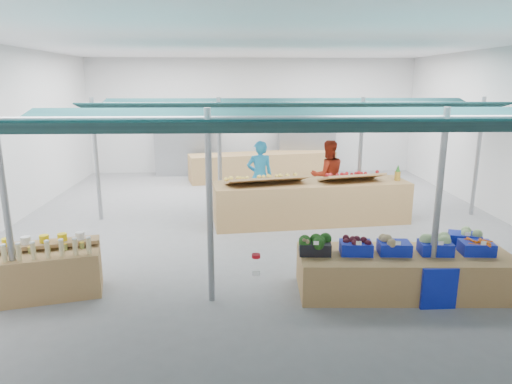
% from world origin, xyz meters
% --- Properties ---
extents(floor, '(13.00, 13.00, 0.00)m').
position_xyz_m(floor, '(0.00, 0.00, 0.00)').
color(floor, slate).
rests_on(floor, ground).
extents(hall, '(13.00, 13.00, 13.00)m').
position_xyz_m(hall, '(0.00, 1.44, 2.65)').
color(hall, silver).
rests_on(hall, ground).
extents(pole_grid, '(10.00, 4.60, 3.00)m').
position_xyz_m(pole_grid, '(0.75, -1.75, 1.81)').
color(pole_grid, gray).
rests_on(pole_grid, floor).
extents(awnings, '(9.50, 7.08, 0.30)m').
position_xyz_m(awnings, '(0.75, -1.75, 2.78)').
color(awnings, black).
rests_on(awnings, pole_grid).
extents(back_shelving_left, '(2.00, 0.50, 2.00)m').
position_xyz_m(back_shelving_left, '(-2.50, 6.00, 1.00)').
color(back_shelving_left, '#B23F33').
rests_on(back_shelving_left, floor).
extents(back_shelving_right, '(2.00, 0.50, 2.00)m').
position_xyz_m(back_shelving_right, '(2.00, 6.00, 1.00)').
color(back_shelving_right, '#B23F33').
rests_on(back_shelving_right, floor).
extents(bottle_shelf, '(1.76, 1.34, 1.01)m').
position_xyz_m(bottle_shelf, '(-3.64, -3.68, 0.40)').
color(bottle_shelf, '#9C7444').
rests_on(bottle_shelf, floor).
extents(veg_counter, '(3.45, 1.29, 0.66)m').
position_xyz_m(veg_counter, '(2.12, -3.84, 0.33)').
color(veg_counter, '#9C7444').
rests_on(veg_counter, floor).
extents(fruit_counter, '(4.79, 1.64, 1.01)m').
position_xyz_m(fruit_counter, '(1.22, -0.02, 0.50)').
color(fruit_counter, '#9C7444').
rests_on(fruit_counter, floor).
extents(far_counter, '(5.25, 2.14, 0.93)m').
position_xyz_m(far_counter, '(0.35, 5.16, 0.46)').
color(far_counter, '#9C7444').
rests_on(far_counter, floor).
extents(crate_stack, '(0.55, 0.39, 0.65)m').
position_xyz_m(crate_stack, '(2.44, -4.27, 0.33)').
color(crate_stack, '#0F1EA3').
rests_on(crate_stack, floor).
extents(vendor_left, '(0.73, 0.52, 1.88)m').
position_xyz_m(vendor_left, '(0.02, 1.08, 0.94)').
color(vendor_left, '#1C83BB').
rests_on(vendor_left, floor).
extents(vendor_right, '(0.99, 0.81, 1.88)m').
position_xyz_m(vendor_right, '(1.82, 1.08, 0.94)').
color(vendor_right, maroon).
rests_on(vendor_right, floor).
extents(crate_broccoli, '(0.53, 0.43, 0.35)m').
position_xyz_m(crate_broccoli, '(0.65, -3.77, 0.82)').
color(crate_broccoli, black).
rests_on(crate_broccoli, veg_counter).
extents(crate_beets, '(0.53, 0.43, 0.29)m').
position_xyz_m(crate_beets, '(1.32, -3.80, 0.79)').
color(crate_beets, '#0F1EA3').
rests_on(crate_beets, veg_counter).
extents(crate_celeriac, '(0.53, 0.43, 0.31)m').
position_xyz_m(crate_celeriac, '(1.93, -3.83, 0.81)').
color(crate_celeriac, '#0F1EA3').
rests_on(crate_celeriac, veg_counter).
extents(crate_cabbage, '(0.53, 0.43, 0.35)m').
position_xyz_m(crate_cabbage, '(2.59, -3.86, 0.82)').
color(crate_cabbage, '#0F1EA3').
rests_on(crate_cabbage, veg_counter).
extents(crate_carrots, '(0.53, 0.43, 0.29)m').
position_xyz_m(crate_carrots, '(3.25, -3.89, 0.77)').
color(crate_carrots, '#0F1EA3').
rests_on(crate_carrots, veg_counter).
extents(sparrow, '(0.12, 0.09, 0.11)m').
position_xyz_m(sparrow, '(0.50, -3.88, 0.91)').
color(sparrow, brown).
rests_on(sparrow, crate_broccoli).
extents(pole_ribbon, '(0.12, 0.12, 0.28)m').
position_xyz_m(pole_ribbon, '(-0.34, -4.94, 1.08)').
color(pole_ribbon, red).
rests_on(pole_ribbon, pole_grid).
extents(apple_heap_yellow, '(2.01, 1.11, 0.27)m').
position_xyz_m(apple_heap_yellow, '(0.12, -0.25, 1.17)').
color(apple_heap_yellow, '#997247').
rests_on(apple_heap_yellow, fruit_counter).
extents(apple_heap_red, '(1.62, 1.02, 0.27)m').
position_xyz_m(apple_heap_red, '(2.18, -0.02, 1.17)').
color(apple_heap_red, '#997247').
rests_on(apple_heap_red, fruit_counter).
extents(pineapple, '(0.14, 0.14, 0.39)m').
position_xyz_m(pineapple, '(3.34, 0.12, 1.19)').
color(pineapple, '#8C6019').
rests_on(pineapple, fruit_counter).
extents(crate_extra, '(0.59, 0.50, 0.32)m').
position_xyz_m(crate_extra, '(3.27, -3.47, 0.81)').
color(crate_extra, '#0F1EA3').
rests_on(crate_extra, veg_counter).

